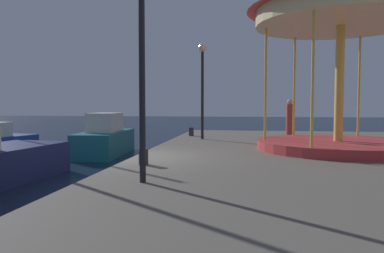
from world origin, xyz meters
name	(u,v)px	position (x,y,z in m)	size (l,w,h in m)	color
ground_plane	(134,184)	(0.00, 0.00, 0.00)	(120.00, 120.00, 0.00)	black
quay_dock	(368,177)	(6.35, 0.00, 0.40)	(12.70, 22.33, 0.80)	#5B564F
motorboat_teal	(105,139)	(-3.18, 5.82, 0.72)	(2.02, 4.60, 1.90)	#19606B
carousel	(341,14)	(6.15, 2.49, 5.19)	(6.00, 6.00, 5.83)	#B23333
lamp_post_mid_promenade	(142,24)	(1.25, -3.35, 3.78)	(0.36, 0.36, 4.37)	black
lamp_post_far_end	(202,73)	(1.30, 5.58, 3.61)	(0.36, 0.36, 4.08)	black
bollard_center	(191,132)	(0.57, 7.16, 1.00)	(0.24, 0.24, 0.40)	#2D2D33
bollard_north	(143,156)	(0.68, -1.32, 1.00)	(0.24, 0.24, 0.40)	#2D2D33
person_mid_promenade	(290,118)	(5.27, 8.65, 1.62)	(0.34, 0.34, 1.75)	#B23833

